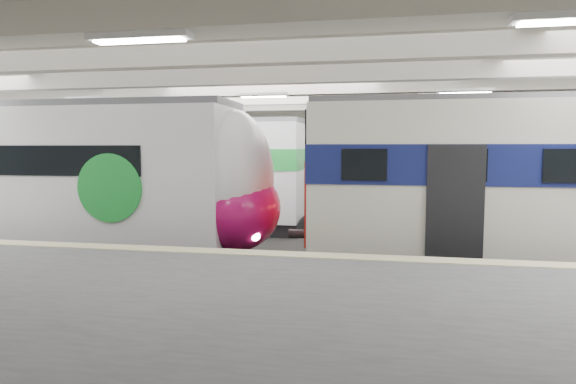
# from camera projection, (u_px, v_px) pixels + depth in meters

# --- Properties ---
(station_hall) EXTENTS (36.00, 24.00, 5.75)m
(station_hall) POSITION_uv_depth(u_px,v_px,m) (228.00, 150.00, 11.50)
(station_hall) COLOR black
(station_hall) RESTS_ON ground
(modern_emu) EXTENTS (14.35, 2.96, 4.60)m
(modern_emu) POSITION_uv_depth(u_px,v_px,m) (64.00, 183.00, 14.32)
(modern_emu) COLOR white
(modern_emu) RESTS_ON ground
(far_train) EXTENTS (13.82, 2.92, 4.41)m
(far_train) POSITION_uv_depth(u_px,v_px,m) (138.00, 173.00, 19.80)
(far_train) COLOR white
(far_train) RESTS_ON ground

